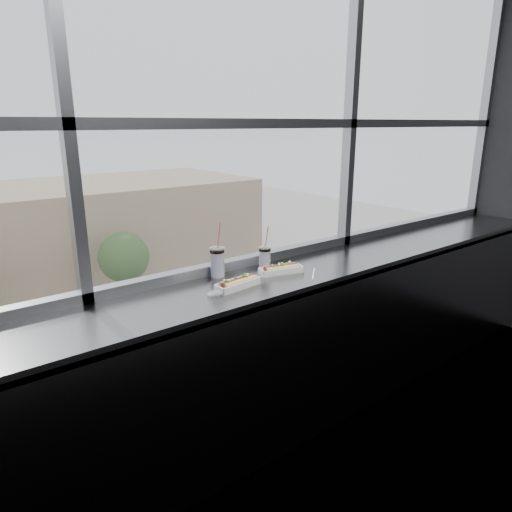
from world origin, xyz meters
TOP-DOWN VIEW (x-y plane):
  - wall_back_lower at (0.00, 1.50)m, footprint 6.00×0.00m
  - window_glass at (0.00, 1.52)m, footprint 6.00×0.00m
  - window_mullions at (0.00, 1.50)m, footprint 6.00×0.08m
  - counter at (0.00, 1.23)m, footprint 6.00×0.55m
  - counter_fascia at (0.00, 0.97)m, footprint 6.00×0.04m
  - hotdog_tray_left at (-0.25, 1.18)m, footprint 0.29×0.13m
  - hotdog_tray_right at (0.12, 1.23)m, footprint 0.29×0.16m
  - soda_cup_left at (-0.23, 1.42)m, footprint 0.09×0.09m
  - soda_cup_right at (0.08, 1.34)m, footprint 0.08×0.08m
  - loose_straw at (0.26, 1.09)m, footprint 0.17×0.16m
  - wrapper at (-0.41, 1.16)m, footprint 0.10×0.07m
  - car_near_e at (14.82, 17.50)m, footprint 2.90×6.29m
  - car_near_d at (5.05, 17.50)m, footprint 2.84×6.03m
  - car_far_c at (10.30, 25.50)m, footprint 2.87×6.21m
  - car_near_c at (0.25, 17.50)m, footprint 2.63×6.13m
  - tree_right at (9.99, 29.50)m, footprint 3.60×3.60m

SIDE VIEW (x-z plane):
  - car_near_d at x=5.05m, z-range -10.94..-8.98m
  - car_far_c at x=10.30m, z-range -10.94..-8.91m
  - car_near_c at x=0.25m, z-range -10.94..-8.91m
  - car_near_e at x=14.82m, z-range -10.94..-8.89m
  - tree_right at x=9.99m, z-range -10.00..-4.37m
  - wall_back_lower at x=0.00m, z-range -2.45..3.55m
  - counter_fascia at x=0.00m, z-range 0.03..1.07m
  - counter at x=0.00m, z-range 1.04..1.10m
  - loose_straw at x=0.26m, z-range 1.10..1.11m
  - wrapper at x=-0.41m, z-range 1.10..1.12m
  - hotdog_tray_right at x=0.12m, z-range 1.09..1.16m
  - hotdog_tray_left at x=-0.25m, z-range 1.09..1.16m
  - soda_cup_right at x=0.08m, z-range 1.04..1.33m
  - soda_cup_left at x=-0.23m, z-range 1.03..1.37m
  - window_glass at x=0.00m, z-range -0.70..5.30m
  - window_mullions at x=0.00m, z-range 1.10..3.50m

